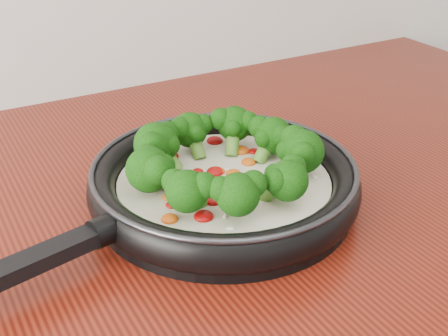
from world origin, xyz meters
TOP-DOWN VIEW (x-y plane):
  - skillet at (0.06, 1.04)m, footprint 0.54×0.39m

SIDE VIEW (x-z plane):
  - skillet at x=0.06m, z-range 0.89..0.98m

